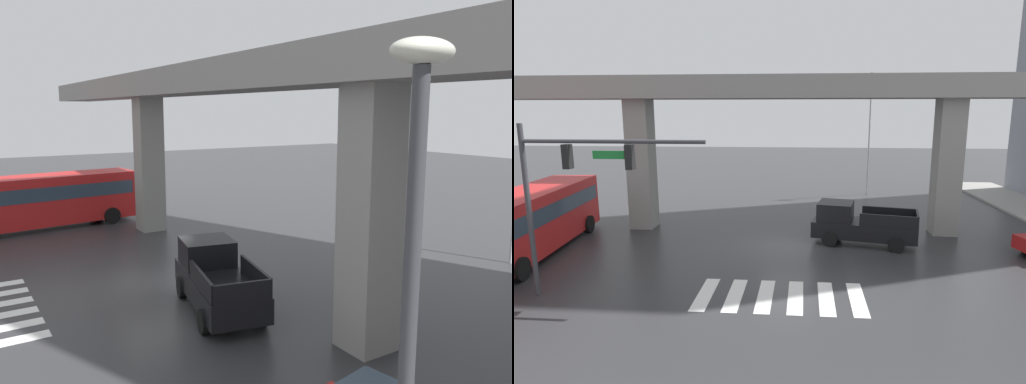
{
  "view_description": "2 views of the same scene",
  "coord_description": "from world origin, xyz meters",
  "views": [
    {
      "loc": [
        18.18,
        -6.68,
        6.6
      ],
      "look_at": [
        1.44,
        3.78,
        3.41
      ],
      "focal_mm": 35.69,
      "sensor_mm": 36.0,
      "label": 1
    },
    {
      "loc": [
        0.78,
        -19.74,
        6.56
      ],
      "look_at": [
        -1.03,
        2.27,
        2.32
      ],
      "focal_mm": 29.17,
      "sensor_mm": 36.0,
      "label": 2
    }
  ],
  "objects": [
    {
      "name": "ground_plane",
      "position": [
        0.0,
        0.0,
        0.0
      ],
      "size": [
        120.0,
        120.0,
        0.0
      ],
      "primitive_type": "plane",
      "color": "#2D2D30"
    },
    {
      "name": "crosswalk_stripes",
      "position": [
        -0.0,
        -5.7,
        0.01
      ],
      "size": [
        6.05,
        2.8,
        0.01
      ],
      "color": "silver",
      "rests_on": "ground"
    },
    {
      "name": "elevated_overpass",
      "position": [
        0.0,
        3.04,
        7.26
      ],
      "size": [
        50.61,
        2.36,
        8.48
      ],
      "color": "gray",
      "rests_on": "ground"
    },
    {
      "name": "pickup_truck",
      "position": [
        3.56,
        0.87,
        0.99
      ],
      "size": [
        5.38,
        2.9,
        2.08
      ],
      "color": "black",
      "rests_on": "ground"
    },
    {
      "name": "city_bus",
      "position": [
        -11.88,
        -2.25,
        1.72
      ],
      "size": [
        3.72,
        11.01,
        2.99
      ],
      "color": "red",
      "rests_on": "ground"
    },
    {
      "name": "traffic_signal_mast",
      "position": [
        -7.16,
        -6.23,
        4.39
      ],
      "size": [
        6.49,
        0.32,
        6.2
      ],
      "color": "#38383D",
      "rests_on": "ground"
    },
    {
      "name": "flagpole",
      "position": [
        6.02,
        14.06,
        5.6
      ],
      "size": [
        1.16,
        0.12,
        9.64
      ],
      "color": "silver",
      "rests_on": "ground"
    }
  ]
}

